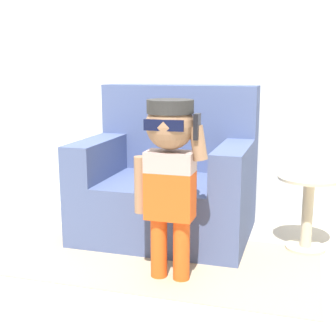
{
  "coord_description": "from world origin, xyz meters",
  "views": [
    {
      "loc": [
        1.08,
        -2.88,
        1.13
      ],
      "look_at": [
        0.3,
        -0.27,
        0.54
      ],
      "focal_mm": 50.0,
      "sensor_mm": 36.0,
      "label": 1
    }
  ],
  "objects": [
    {
      "name": "armchair",
      "position": [
        0.19,
        0.12,
        0.36
      ],
      "size": [
        1.12,
        0.87,
        1.01
      ],
      "color": "#475684",
      "rests_on": "ground_plane"
    },
    {
      "name": "person_child",
      "position": [
        0.41,
        -0.6,
        0.65
      ],
      "size": [
        0.4,
        0.3,
        0.97
      ],
      "color": "#E05119",
      "rests_on": "ground_plane"
    },
    {
      "name": "side_table",
      "position": [
        1.12,
        0.05,
        0.29
      ],
      "size": [
        0.38,
        0.38,
        0.47
      ],
      "color": "beige",
      "rests_on": "ground_plane"
    },
    {
      "name": "rug",
      "position": [
        0.3,
        -0.38,
        0.0
      ],
      "size": [
        1.81,
        0.92,
        0.01
      ],
      "color": "tan",
      "rests_on": "ground_plane"
    },
    {
      "name": "ground_plane",
      "position": [
        0.0,
        0.0,
        0.0
      ],
      "size": [
        10.0,
        10.0,
        0.0
      ],
      "primitive_type": "plane",
      "color": "#BCB29E"
    },
    {
      "name": "wall_back",
      "position": [
        0.0,
        0.59,
        1.3
      ],
      "size": [
        10.0,
        0.05,
        2.6
      ],
      "color": "silver",
      "rests_on": "ground_plane"
    }
  ]
}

